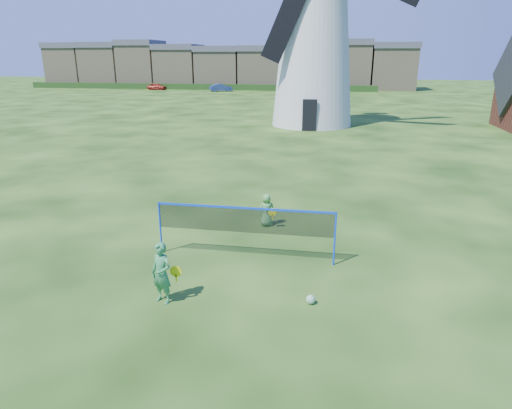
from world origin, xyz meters
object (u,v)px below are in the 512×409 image
object	(u,v)px
windmill	(315,38)
player_girl	(162,273)
badminton_net	(245,221)
car_left	(157,87)
play_ball	(311,299)
car_right	(221,88)
player_boy	(267,210)

from	to	relation	value
windmill	player_girl	xyz separation A→B (m)	(-1.84, -29.37, -6.18)
badminton_net	player_girl	bearing A→B (deg)	-118.08
player_girl	car_left	bearing A→B (deg)	133.00
play_ball	player_girl	bearing A→B (deg)	-171.69
car_right	badminton_net	bearing A→B (deg)	172.11
badminton_net	play_ball	xyz separation A→B (m)	(1.99, -2.17, -1.03)
player_boy	player_girl	bearing A→B (deg)	53.26
player_girl	play_ball	size ratio (longest dim) A/B	6.75
windmill	player_girl	world-z (taller)	windmill
badminton_net	car_right	bearing A→B (deg)	104.72
player_girl	car_left	size ratio (longest dim) A/B	0.44
car_left	windmill	bearing A→B (deg)	-138.08
player_girl	car_right	distance (m)	66.89
car_right	car_left	bearing A→B (deg)	60.24
windmill	player_boy	xyz separation A→B (m)	(-0.19, -24.00, -6.36)
windmill	car_left	distance (m)	47.43
player_boy	badminton_net	bearing A→B (deg)	65.57
car_left	car_right	distance (m)	11.87
car_left	play_ball	bearing A→B (deg)	-151.05
badminton_net	car_right	xyz separation A→B (m)	(-16.42, 62.51, -0.52)
player_boy	play_ball	size ratio (longest dim) A/B	5.08
windmill	play_ball	bearing A→B (deg)	-86.88
badminton_net	car_right	world-z (taller)	badminton_net
badminton_net	car_left	xyz separation A→B (m)	(-28.20, 63.99, -0.56)
play_ball	badminton_net	bearing A→B (deg)	132.56
badminton_net	car_left	distance (m)	69.93
play_ball	car_left	xyz separation A→B (m)	(-30.19, 66.16, 0.47)
windmill	car_right	bearing A→B (deg)	115.18
car_left	car_right	world-z (taller)	car_right
player_boy	car_left	world-z (taller)	car_left
player_girl	player_boy	distance (m)	5.62
car_left	player_boy	bearing A→B (deg)	-150.70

